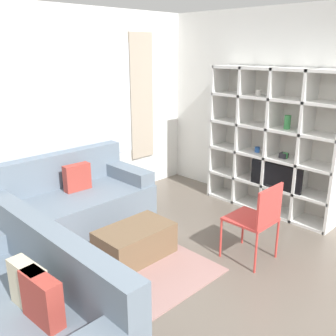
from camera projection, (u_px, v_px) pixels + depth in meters
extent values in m
plane|color=#665B51|center=(286.00, 330.00, 3.02)|extent=(16.00, 16.00, 0.00)
cube|color=white|center=(59.00, 114.00, 4.89)|extent=(5.60, 0.07, 2.70)
cube|color=silver|center=(60.00, 107.00, 4.83)|extent=(2.42, 0.01, 1.60)
cube|color=#B2A38E|center=(142.00, 97.00, 5.75)|extent=(0.44, 0.03, 1.90)
cube|color=white|center=(265.00, 110.00, 5.24)|extent=(0.07, 4.54, 2.70)
cube|color=gray|center=(85.00, 275.00, 3.74)|extent=(2.20, 1.92, 0.01)
cube|color=silver|center=(279.00, 140.00, 5.13)|extent=(0.02, 1.82, 1.94)
cube|color=white|center=(304.00, 148.00, 4.70)|extent=(0.40, 0.04, 1.94)
cube|color=white|center=(272.00, 142.00, 5.01)|extent=(0.40, 0.04, 1.94)
cube|color=white|center=(244.00, 137.00, 5.31)|extent=(0.40, 0.04, 1.94)
cube|color=white|center=(218.00, 132.00, 5.62)|extent=(0.40, 0.04, 1.94)
cube|color=white|center=(266.00, 208.00, 5.30)|extent=(0.40, 1.82, 0.04)
cube|color=white|center=(269.00, 183.00, 5.19)|extent=(0.40, 1.82, 0.04)
cube|color=white|center=(271.00, 156.00, 5.07)|extent=(0.40, 1.82, 0.04)
cube|color=white|center=(273.00, 128.00, 4.95)|extent=(0.40, 1.82, 0.04)
cube|color=white|center=(276.00, 98.00, 4.83)|extent=(0.40, 1.82, 0.04)
cube|color=white|center=(279.00, 69.00, 4.72)|extent=(0.40, 1.82, 0.04)
cube|color=black|center=(276.00, 176.00, 4.90)|extent=(0.04, 0.73, 0.33)
cube|color=black|center=(276.00, 187.00, 4.96)|extent=(0.10, 0.24, 0.03)
cube|color=orange|center=(282.00, 183.00, 5.01)|extent=(0.11, 0.11, 0.09)
cylinder|color=#388947|center=(287.00, 122.00, 4.77)|extent=(0.08, 0.08, 0.18)
cube|color=#232328|center=(284.00, 155.00, 4.91)|extent=(0.09, 0.09, 0.07)
cylinder|color=white|center=(258.00, 93.00, 4.97)|extent=(0.07, 0.07, 0.07)
cylinder|color=#2856A8|center=(257.00, 150.00, 5.17)|extent=(0.07, 0.07, 0.07)
cylinder|color=#388947|center=(285.00, 156.00, 4.89)|extent=(0.07, 0.07, 0.07)
cylinder|color=red|center=(256.00, 174.00, 5.28)|extent=(0.05, 0.05, 0.14)
cube|color=slate|center=(76.00, 211.00, 4.71)|extent=(1.90, 0.96, 0.44)
cube|color=slate|center=(57.00, 170.00, 4.84)|extent=(1.90, 0.18, 0.45)
cube|color=slate|center=(7.00, 207.00, 4.06)|extent=(0.24, 0.90, 0.18)
cube|color=slate|center=(126.00, 173.00, 5.17)|extent=(0.24, 0.90, 0.18)
cube|color=#AD3D33|center=(77.00, 177.00, 4.75)|extent=(0.34, 0.13, 0.34)
cube|color=slate|center=(13.00, 332.00, 2.69)|extent=(0.96, 1.93, 0.44)
cube|color=slate|center=(57.00, 258.00, 2.82)|extent=(0.18, 1.93, 0.45)
cube|color=#AD3D33|center=(42.00, 299.00, 2.44)|extent=(0.14, 0.35, 0.34)
cube|color=beige|center=(29.00, 286.00, 2.57)|extent=(0.14, 0.35, 0.34)
cube|color=brown|center=(135.00, 242.00, 4.02)|extent=(0.81, 0.49, 0.35)
cylinder|color=#CC3D38|center=(243.00, 226.00, 4.30)|extent=(0.02, 0.02, 0.44)
cylinder|color=#CC3D38|center=(221.00, 238.00, 4.03)|extent=(0.02, 0.02, 0.44)
cylinder|color=#CC3D38|center=(277.00, 239.00, 4.01)|extent=(0.02, 0.02, 0.44)
cylinder|color=#CC3D38|center=(256.00, 253.00, 3.73)|extent=(0.02, 0.02, 0.44)
cube|color=#CC3D38|center=(250.00, 219.00, 3.95)|extent=(0.44, 0.46, 0.02)
cube|color=#CC3D38|center=(270.00, 206.00, 3.74)|extent=(0.44, 0.02, 0.40)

